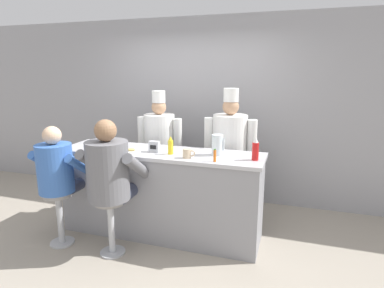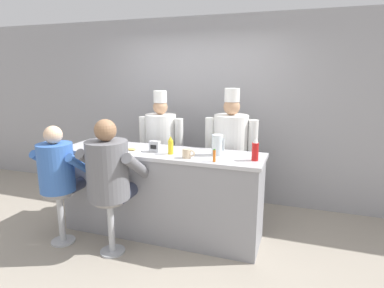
{
  "view_description": "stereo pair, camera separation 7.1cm",
  "coord_description": "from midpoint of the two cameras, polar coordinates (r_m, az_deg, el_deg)",
  "views": [
    {
      "loc": [
        1.45,
        -2.98,
        1.93
      ],
      "look_at": [
        0.4,
        0.29,
        1.15
      ],
      "focal_mm": 30.0,
      "sensor_mm": 36.0,
      "label": 1
    },
    {
      "loc": [
        1.52,
        -2.96,
        1.93
      ],
      "look_at": [
        0.4,
        0.29,
        1.15
      ],
      "focal_mm": 30.0,
      "sensor_mm": 36.0,
      "label": 2
    }
  ],
  "objects": [
    {
      "name": "mustard_bottle_yellow",
      "position": [
        3.56,
        -3.25,
        -0.3
      ],
      "size": [
        0.06,
        0.06,
        0.2
      ],
      "color": "yellow",
      "rests_on": "diner_counter"
    },
    {
      "name": "coffee_mug_white",
      "position": [
        4.12,
        -16.33,
        0.24
      ],
      "size": [
        0.14,
        0.09,
        0.08
      ],
      "color": "white",
      "rests_on": "diner_counter"
    },
    {
      "name": "ground_plane",
      "position": [
        3.84,
        -6.84,
        -17.42
      ],
      "size": [
        20.0,
        20.0,
        0.0
      ],
      "primitive_type": "plane",
      "color": "#9E9384"
    },
    {
      "name": "diner_seated_blue",
      "position": [
        3.84,
        -22.13,
        -4.41
      ],
      "size": [
        0.58,
        0.57,
        1.36
      ],
      "color": "#B2B5BA",
      "rests_on": "ground_plane"
    },
    {
      "name": "napkin_dispenser_chrome",
      "position": [
        3.68,
        -6.11,
        -0.42
      ],
      "size": [
        0.12,
        0.07,
        0.13
      ],
      "color": "silver",
      "rests_on": "diner_counter"
    },
    {
      "name": "cook_in_whites_near",
      "position": [
        4.49,
        -5.05,
        -0.22
      ],
      "size": [
        0.65,
        0.42,
        1.67
      ],
      "color": "#232328",
      "rests_on": "ground_plane"
    },
    {
      "name": "water_pitcher_clear",
      "position": [
        3.51,
        5.09,
        -0.17
      ],
      "size": [
        0.14,
        0.12,
        0.23
      ],
      "color": "silver",
      "rests_on": "diner_counter"
    },
    {
      "name": "ketchup_bottle_red",
      "position": [
        3.36,
        11.78,
        -1.03
      ],
      "size": [
        0.07,
        0.07,
        0.24
      ],
      "color": "red",
      "rests_on": "diner_counter"
    },
    {
      "name": "cook_in_whites_far",
      "position": [
        4.11,
        7.37,
        -1.07
      ],
      "size": [
        0.67,
        0.43,
        1.72
      ],
      "color": "#232328",
      "rests_on": "ground_plane"
    },
    {
      "name": "diner_counter",
      "position": [
        3.87,
        -4.97,
        -8.62
      ],
      "size": [
        2.39,
        0.64,
        1.03
      ],
      "color": "gray",
      "rests_on": "ground_plane"
    },
    {
      "name": "breakfast_plate",
      "position": [
        3.72,
        -10.11,
        -1.17
      ],
      "size": [
        0.22,
        0.22,
        0.04
      ],
      "color": "white",
      "rests_on": "diner_counter"
    },
    {
      "name": "wall_back",
      "position": [
        4.9,
        1.29,
        6.05
      ],
      "size": [
        10.0,
        0.06,
        2.7
      ],
      "color": "#99999E",
      "rests_on": "ground_plane"
    },
    {
      "name": "coffee_mug_tan",
      "position": [
        3.4,
        -0.28,
        -1.68
      ],
      "size": [
        0.14,
        0.09,
        0.1
      ],
      "color": "beige",
      "rests_on": "diner_counter"
    },
    {
      "name": "diner_seated_grey",
      "position": [
        3.45,
        -13.79,
        -4.96
      ],
      "size": [
        0.66,
        0.65,
        1.46
      ],
      "color": "#B2B5BA",
      "rests_on": "ground_plane"
    },
    {
      "name": "hot_sauce_bottle_orange",
      "position": [
        3.26,
        4.61,
        -2.09
      ],
      "size": [
        0.03,
        0.03,
        0.13
      ],
      "color": "orange",
      "rests_on": "diner_counter"
    },
    {
      "name": "cereal_bowl",
      "position": [
        3.73,
        -13.46,
        -1.1
      ],
      "size": [
        0.14,
        0.14,
        0.05
      ],
      "color": "white",
      "rests_on": "diner_counter"
    }
  ]
}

